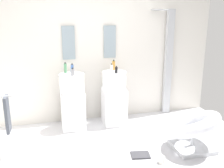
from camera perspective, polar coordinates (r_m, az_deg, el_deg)
ground_plane at (r=3.49m, az=-0.13°, el=-18.08°), size 4.80×3.60×0.04m
rear_partition at (r=4.58m, az=-5.31°, el=7.57°), size 4.80×0.10×2.60m
pedestal_sink_left at (r=4.34m, az=-9.07°, el=-3.85°), size 0.42×0.42×1.07m
pedestal_sink_right at (r=4.46m, az=0.49°, el=-3.13°), size 0.42×0.42×1.07m
vanity_mirror_left at (r=4.45m, az=-10.00°, el=9.34°), size 0.22×0.03×0.58m
vanity_mirror_right at (r=4.57m, az=-0.54°, el=9.70°), size 0.22×0.03×0.58m
shower_column at (r=4.98m, az=12.71°, el=5.29°), size 0.49×0.24×2.05m
lounge_chair at (r=3.83m, az=18.28°, el=-9.48°), size 1.10×1.10×0.65m
towel_rack at (r=3.60m, az=-23.41°, el=-6.77°), size 0.37×0.22×0.95m
area_rug at (r=3.65m, az=10.77°, el=-16.32°), size 1.17×0.74×0.01m
magazine_charcoal at (r=3.64m, az=6.55°, el=-15.97°), size 0.29×0.23×0.02m
coffee_mug at (r=3.51m, az=11.39°, el=-16.74°), size 0.08×0.08×0.10m
soap_bottle_green at (r=4.29m, az=-10.70°, el=3.61°), size 0.05×0.05×0.19m
soap_bottle_white at (r=4.22m, az=-0.11°, el=3.56°), size 0.04×0.04×0.16m
soap_bottle_blue at (r=4.09m, az=-9.15°, el=3.23°), size 0.05×0.05×0.20m
soap_bottle_amber at (r=4.47m, az=0.37°, el=4.32°), size 0.06×0.06×0.18m
soap_bottle_grey at (r=4.08m, az=-9.02°, el=2.74°), size 0.06×0.06×0.13m
soap_bottle_black at (r=4.21m, az=1.00°, el=3.25°), size 0.05×0.05×0.12m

